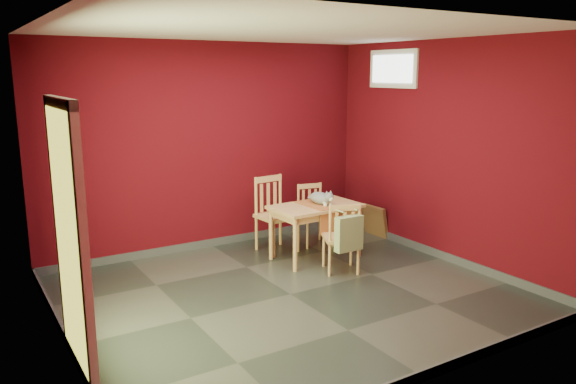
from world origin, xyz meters
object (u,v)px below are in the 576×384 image
dining_table (316,212)px  cat (320,196)px  tote_bag (349,233)px  chair_near (342,236)px  picture_frame (375,221)px  chair_far_right (313,214)px  chair_far_left (275,213)px

dining_table → cat: (0.08, 0.02, 0.19)m
tote_bag → chair_near: bearing=75.2°
tote_bag → cat: (0.16, 0.79, 0.27)m
dining_table → picture_frame: bearing=15.9°
chair_far_right → picture_frame: size_ratio=1.82×
chair_near → picture_frame: bearing=35.8°
dining_table → cat: cat is taller
chair_far_right → cat: bearing=-114.9°
chair_near → chair_far_right: bearing=72.6°
chair_far_right → tote_bag: (-0.40, -1.31, 0.11)m
chair_far_right → chair_near: chair_near is taller
dining_table → tote_bag: tote_bag is taller
chair_far_left → picture_frame: bearing=-6.7°
picture_frame → cat: bearing=-163.9°
chair_far_left → picture_frame: chair_far_left is taller
dining_table → chair_far_right: chair_far_right is taller
dining_table → tote_bag: (-0.08, -0.78, -0.07)m
dining_table → chair_far_left: bearing=115.9°
dining_table → cat: bearing=12.6°
tote_bag → cat: cat is taller
chair_far_right → tote_bag: bearing=-107.0°
chair_far_right → chair_near: size_ratio=0.97×
chair_near → picture_frame: size_ratio=1.88×
chair_near → cat: (0.11, 0.60, 0.36)m
dining_table → chair_near: chair_near is taller
picture_frame → chair_far_right: bearing=170.2°
chair_far_left → dining_table: bearing=-64.1°
dining_table → tote_bag: 0.78m
chair_far_left → cat: 0.70m
dining_table → chair_far_left: (-0.27, 0.55, -0.10)m
chair_far_right → chair_far_left: bearing=178.3°
picture_frame → tote_bag: bearing=-140.1°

